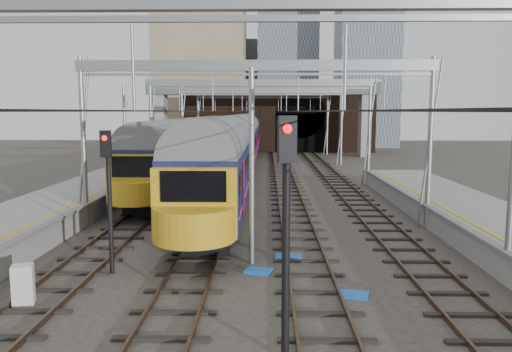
{
  "coord_description": "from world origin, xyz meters",
  "views": [
    {
      "loc": [
        0.53,
        -15.55,
        5.49
      ],
      "look_at": [
        0.02,
        8.24,
        2.4
      ],
      "focal_mm": 35.0,
      "sensor_mm": 36.0,
      "label": 1
    }
  ],
  "objects_px": {
    "signal_near_centre": "(286,212)",
    "relay_cabinet": "(23,285)",
    "train_main": "(243,138)",
    "train_second": "(201,141)",
    "signal_near_left": "(108,184)"
  },
  "relations": [
    {
      "from": "train_main",
      "to": "signal_near_centre",
      "type": "distance_m",
      "value": 42.45
    },
    {
      "from": "signal_near_centre",
      "to": "relay_cabinet",
      "type": "bearing_deg",
      "value": 144.79
    },
    {
      "from": "train_main",
      "to": "train_second",
      "type": "xyz_separation_m",
      "value": [
        -4.0,
        -3.34,
        -0.11
      ]
    },
    {
      "from": "train_main",
      "to": "train_second",
      "type": "height_order",
      "value": "train_main"
    },
    {
      "from": "train_main",
      "to": "relay_cabinet",
      "type": "distance_m",
      "value": 39.53
    },
    {
      "from": "train_main",
      "to": "signal_near_left",
      "type": "distance_m",
      "value": 36.59
    },
    {
      "from": "signal_near_centre",
      "to": "relay_cabinet",
      "type": "relative_size",
      "value": 4.73
    },
    {
      "from": "signal_near_left",
      "to": "relay_cabinet",
      "type": "distance_m",
      "value": 4.07
    },
    {
      "from": "relay_cabinet",
      "to": "train_main",
      "type": "bearing_deg",
      "value": 65.97
    },
    {
      "from": "train_main",
      "to": "train_second",
      "type": "relative_size",
      "value": 1.42
    },
    {
      "from": "train_second",
      "to": "signal_near_left",
      "type": "xyz_separation_m",
      "value": [
        1.26,
        -33.15,
        0.52
      ]
    },
    {
      "from": "signal_near_left",
      "to": "signal_near_centre",
      "type": "bearing_deg",
      "value": -49.02
    },
    {
      "from": "signal_near_centre",
      "to": "relay_cabinet",
      "type": "height_order",
      "value": "signal_near_centre"
    },
    {
      "from": "train_second",
      "to": "relay_cabinet",
      "type": "xyz_separation_m",
      "value": [
        -0.43,
        -35.88,
        -1.99
      ]
    },
    {
      "from": "signal_near_centre",
      "to": "train_main",
      "type": "bearing_deg",
      "value": 81.72
    }
  ]
}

